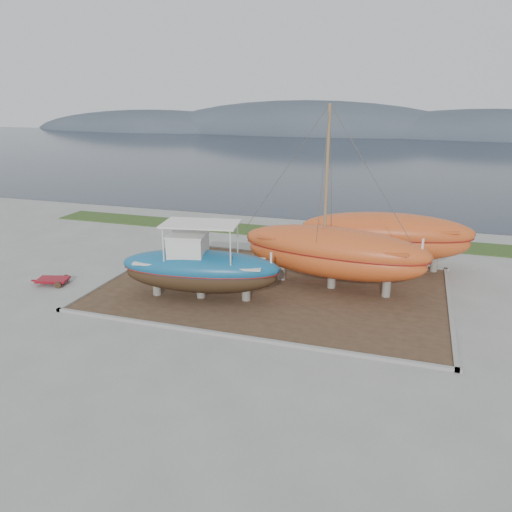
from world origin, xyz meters
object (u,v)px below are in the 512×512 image
(blue_caique, at_px, (200,261))
(red_trailer, at_px, (53,281))
(orange_sailboat, at_px, (335,201))
(orange_bare_hull, at_px, (385,242))
(white_dinghy, at_px, (176,262))

(blue_caique, bearing_deg, red_trailer, 175.74)
(orange_sailboat, height_order, red_trailer, orange_sailboat)
(blue_caique, xyz_separation_m, orange_bare_hull, (8.65, 7.72, -0.33))
(orange_sailboat, bearing_deg, white_dinghy, -169.53)
(orange_sailboat, distance_m, red_trailer, 16.16)
(blue_caique, distance_m, orange_sailboat, 7.65)
(blue_caique, height_order, red_trailer, blue_caique)
(blue_caique, xyz_separation_m, red_trailer, (-8.69, -0.72, -1.87))
(blue_caique, height_order, orange_bare_hull, blue_caique)
(red_trailer, bearing_deg, orange_bare_hull, 10.53)
(white_dinghy, height_order, orange_sailboat, orange_sailboat)
(orange_bare_hull, bearing_deg, red_trailer, -159.46)
(white_dinghy, height_order, red_trailer, white_dinghy)
(white_dinghy, relative_size, red_trailer, 1.77)
(white_dinghy, xyz_separation_m, orange_bare_hull, (11.58, 4.74, 1.00))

